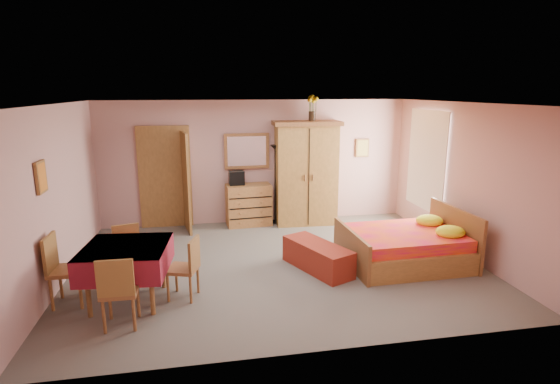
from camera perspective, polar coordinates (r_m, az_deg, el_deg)
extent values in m
plane|color=slate|center=(7.28, -0.35, -9.42)|extent=(6.50, 6.50, 0.00)
plane|color=brown|center=(6.72, -0.38, 11.50)|extent=(6.50, 6.50, 0.00)
cube|color=tan|center=(9.31, -3.09, 3.92)|extent=(6.50, 0.10, 2.60)
cube|color=tan|center=(4.54, 5.26, -6.18)|extent=(6.50, 0.10, 2.60)
cube|color=tan|center=(7.09, -27.19, -0.50)|extent=(0.10, 5.00, 2.60)
cube|color=tan|center=(8.10, 22.90, 1.49)|extent=(0.10, 5.00, 2.60)
cube|color=#9E6B35|center=(9.28, -14.75, 1.75)|extent=(1.06, 0.12, 2.15)
cube|color=white|center=(9.07, 18.65, 3.95)|extent=(0.08, 1.40, 1.95)
cube|color=orange|center=(6.44, -28.77, 1.72)|extent=(0.04, 0.32, 0.42)
cube|color=#D8BF59|center=(9.83, 10.70, 5.68)|extent=(0.30, 0.04, 0.40)
cube|color=#AB703A|center=(9.21, -4.10, -1.69)|extent=(0.96, 0.53, 0.87)
cube|color=silver|center=(9.20, -4.37, 5.36)|extent=(0.94, 0.07, 0.74)
cube|color=black|center=(9.09, -5.69, 1.84)|extent=(0.32, 0.24, 0.29)
cube|color=black|center=(9.26, -0.63, 1.00)|extent=(0.24, 0.24, 1.68)
cube|color=#A77938|center=(9.21, 3.41, 2.47)|extent=(1.42, 0.77, 2.18)
cube|color=gold|center=(9.15, 4.24, 10.91)|extent=(0.22, 0.22, 0.53)
cube|color=#E31647|center=(7.46, 15.90, -5.71)|extent=(1.96, 1.56, 0.89)
cube|color=maroon|center=(7.04, 4.93, -8.40)|extent=(0.95, 1.36, 0.43)
cube|color=maroon|center=(6.29, -19.27, -10.06)|extent=(1.18, 1.18, 0.79)
cube|color=brown|center=(5.70, -20.18, -11.93)|extent=(0.43, 0.43, 0.92)
cube|color=brown|center=(6.86, -19.15, -7.81)|extent=(0.47, 0.47, 0.85)
cube|color=#AD703A|center=(6.49, -25.93, -9.11)|extent=(0.45, 0.45, 0.97)
cube|color=#955E32|center=(6.19, -12.62, -9.68)|extent=(0.49, 0.49, 0.86)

